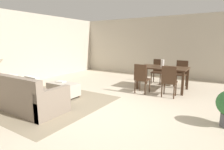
# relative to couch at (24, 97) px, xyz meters

# --- Properties ---
(ground_plane) EXTENTS (10.80, 10.80, 0.00)m
(ground_plane) POSITION_rel_couch_xyz_m (1.83, 0.85, -0.29)
(ground_plane) COLOR beige
(wall_back) EXTENTS (9.00, 0.12, 2.70)m
(wall_back) POSITION_rel_couch_xyz_m (1.83, 5.85, 1.06)
(wall_back) COLOR #BCB2A0
(wall_back) RESTS_ON ground_plane
(wall_left) EXTENTS (0.12, 11.00, 2.70)m
(wall_left) POSITION_rel_couch_xyz_m (-2.67, 1.35, 1.06)
(wall_left) COLOR #BCB2A0
(wall_left) RESTS_ON ground_plane
(area_rug) EXTENTS (3.00, 2.80, 0.01)m
(area_rug) POSITION_rel_couch_xyz_m (0.03, 0.61, -0.29)
(area_rug) COLOR gray
(area_rug) RESTS_ON ground_plane
(couch) EXTENTS (2.08, 0.87, 0.86)m
(couch) POSITION_rel_couch_xyz_m (0.00, 0.00, 0.00)
(couch) COLOR gray
(couch) RESTS_ON ground_plane
(ottoman_table) EXTENTS (0.95, 0.46, 0.41)m
(ottoman_table) POSITION_rel_couch_xyz_m (0.06, 1.17, -0.06)
(ottoman_table) COLOR #B7AD9E
(ottoman_table) RESTS_ON ground_plane
(side_table) EXTENTS (0.40, 0.40, 0.60)m
(side_table) POSITION_rel_couch_xyz_m (-1.34, 0.15, 0.17)
(side_table) COLOR brown
(side_table) RESTS_ON ground_plane
(dining_table) EXTENTS (1.58, 0.92, 0.76)m
(dining_table) POSITION_rel_couch_xyz_m (2.25, 3.56, 0.37)
(dining_table) COLOR #422B1C
(dining_table) RESTS_ON ground_plane
(dining_chair_near_left) EXTENTS (0.42, 0.42, 0.92)m
(dining_chair_near_left) POSITION_rel_couch_xyz_m (1.85, 2.71, 0.23)
(dining_chair_near_left) COLOR #422B1C
(dining_chair_near_left) RESTS_ON ground_plane
(dining_chair_near_right) EXTENTS (0.43, 0.43, 0.92)m
(dining_chair_near_right) POSITION_rel_couch_xyz_m (2.68, 2.75, 0.23)
(dining_chair_near_right) COLOR #422B1C
(dining_chair_near_right) RESTS_ON ground_plane
(dining_chair_far_left) EXTENTS (0.43, 0.43, 0.92)m
(dining_chair_far_left) POSITION_rel_couch_xyz_m (1.82, 4.39, 0.23)
(dining_chair_far_left) COLOR #422B1C
(dining_chair_far_left) RESTS_ON ground_plane
(dining_chair_far_right) EXTENTS (0.42, 0.42, 0.92)m
(dining_chair_far_right) POSITION_rel_couch_xyz_m (2.69, 4.37, 0.23)
(dining_chair_far_right) COLOR #422B1C
(dining_chair_far_right) RESTS_ON ground_plane
(vase_centerpiece) EXTENTS (0.11, 0.11, 0.25)m
(vase_centerpiece) POSITION_rel_couch_xyz_m (2.24, 3.53, 0.59)
(vase_centerpiece) COLOR silver
(vase_centerpiece) RESTS_ON dining_table
(book_on_ottoman) EXTENTS (0.29, 0.24, 0.03)m
(book_on_ottoman) POSITION_rel_couch_xyz_m (-0.07, 1.20, 0.14)
(book_on_ottoman) COLOR silver
(book_on_ottoman) RESTS_ON ottoman_table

